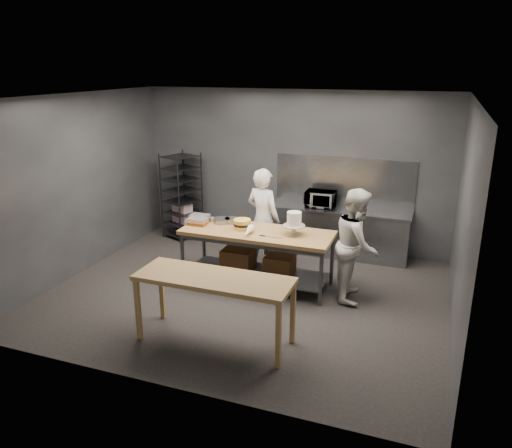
{
  "coord_description": "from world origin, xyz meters",
  "views": [
    {
      "loc": [
        2.61,
        -6.61,
        3.44
      ],
      "look_at": [
        0.04,
        0.35,
        1.05
      ],
      "focal_mm": 35.0,
      "sensor_mm": 36.0,
      "label": 1
    }
  ],
  "objects_px": {
    "near_counter": "(214,283)",
    "chef_behind": "(263,219)",
    "speed_rack": "(182,197)",
    "microwave": "(320,199)",
    "layer_cake": "(242,224)",
    "work_table": "(257,251)",
    "frosted_cake_stand": "(294,221)",
    "chef_right": "(357,245)"
  },
  "relations": [
    {
      "from": "work_table",
      "to": "speed_rack",
      "type": "distance_m",
      "value": 2.82
    },
    {
      "from": "chef_right",
      "to": "layer_cake",
      "type": "xyz_separation_m",
      "value": [
        -1.81,
        -0.08,
        0.14
      ]
    },
    {
      "from": "near_counter",
      "to": "chef_right",
      "type": "bearing_deg",
      "value": 52.5
    },
    {
      "from": "speed_rack",
      "to": "layer_cake",
      "type": "relative_size",
      "value": 6.37
    },
    {
      "from": "near_counter",
      "to": "chef_behind",
      "type": "relative_size",
      "value": 1.13
    },
    {
      "from": "microwave",
      "to": "chef_right",
      "type": "bearing_deg",
      "value": -60.28
    },
    {
      "from": "work_table",
      "to": "frosted_cake_stand",
      "type": "relative_size",
      "value": 6.55
    },
    {
      "from": "chef_behind",
      "to": "near_counter",
      "type": "bearing_deg",
      "value": 112.57
    },
    {
      "from": "frosted_cake_stand",
      "to": "layer_cake",
      "type": "xyz_separation_m",
      "value": [
        -0.85,
        -0.01,
        -0.14
      ]
    },
    {
      "from": "chef_behind",
      "to": "speed_rack",
      "type": "bearing_deg",
      "value": -7.81
    },
    {
      "from": "chef_behind",
      "to": "microwave",
      "type": "bearing_deg",
      "value": -108.66
    },
    {
      "from": "layer_cake",
      "to": "microwave",
      "type": "bearing_deg",
      "value": 64.44
    },
    {
      "from": "work_table",
      "to": "chef_right",
      "type": "bearing_deg",
      "value": 2.76
    },
    {
      "from": "near_counter",
      "to": "chef_behind",
      "type": "xyz_separation_m",
      "value": [
        -0.25,
        2.55,
        0.07
      ]
    },
    {
      "from": "microwave",
      "to": "near_counter",
      "type": "bearing_deg",
      "value": -97.91
    },
    {
      "from": "microwave",
      "to": "frosted_cake_stand",
      "type": "xyz_separation_m",
      "value": [
        0.0,
        -1.76,
        0.09
      ]
    },
    {
      "from": "chef_behind",
      "to": "layer_cake",
      "type": "bearing_deg",
      "value": 99.34
    },
    {
      "from": "chef_behind",
      "to": "microwave",
      "type": "relative_size",
      "value": 3.28
    },
    {
      "from": "near_counter",
      "to": "chef_right",
      "type": "distance_m",
      "value": 2.41
    },
    {
      "from": "speed_rack",
      "to": "layer_cake",
      "type": "height_order",
      "value": "speed_rack"
    },
    {
      "from": "microwave",
      "to": "frosted_cake_stand",
      "type": "relative_size",
      "value": 1.48
    },
    {
      "from": "speed_rack",
      "to": "layer_cake",
      "type": "xyz_separation_m",
      "value": [
        2.01,
        -1.69,
        0.14
      ]
    },
    {
      "from": "work_table",
      "to": "speed_rack",
      "type": "relative_size",
      "value": 1.37
    },
    {
      "from": "speed_rack",
      "to": "frosted_cake_stand",
      "type": "xyz_separation_m",
      "value": [
        2.86,
        -1.68,
        0.29
      ]
    },
    {
      "from": "layer_cake",
      "to": "speed_rack",
      "type": "bearing_deg",
      "value": 139.85
    },
    {
      "from": "chef_right",
      "to": "work_table",
      "type": "bearing_deg",
      "value": 86.55
    },
    {
      "from": "microwave",
      "to": "layer_cake",
      "type": "relative_size",
      "value": 1.97
    },
    {
      "from": "speed_rack",
      "to": "microwave",
      "type": "bearing_deg",
      "value": 1.6
    },
    {
      "from": "chef_right",
      "to": "frosted_cake_stand",
      "type": "relative_size",
      "value": 4.68
    },
    {
      "from": "near_counter",
      "to": "layer_cake",
      "type": "relative_size",
      "value": 7.27
    },
    {
      "from": "microwave",
      "to": "chef_behind",
      "type": "bearing_deg",
      "value": -125.6
    },
    {
      "from": "speed_rack",
      "to": "chef_right",
      "type": "relative_size",
      "value": 1.02
    },
    {
      "from": "chef_right",
      "to": "layer_cake",
      "type": "height_order",
      "value": "chef_right"
    },
    {
      "from": "microwave",
      "to": "frosted_cake_stand",
      "type": "distance_m",
      "value": 1.77
    },
    {
      "from": "work_table",
      "to": "frosted_cake_stand",
      "type": "xyz_separation_m",
      "value": [
        0.61,
        0.0,
        0.57
      ]
    },
    {
      "from": "speed_rack",
      "to": "layer_cake",
      "type": "bearing_deg",
      "value": -40.15
    },
    {
      "from": "work_table",
      "to": "frosted_cake_stand",
      "type": "distance_m",
      "value": 0.84
    },
    {
      "from": "frosted_cake_stand",
      "to": "layer_cake",
      "type": "relative_size",
      "value": 1.33
    },
    {
      "from": "microwave",
      "to": "frosted_cake_stand",
      "type": "height_order",
      "value": "frosted_cake_stand"
    },
    {
      "from": "speed_rack",
      "to": "work_table",
      "type": "bearing_deg",
      "value": -36.87
    },
    {
      "from": "speed_rack",
      "to": "microwave",
      "type": "height_order",
      "value": "speed_rack"
    },
    {
      "from": "chef_right",
      "to": "chef_behind",
      "type": "bearing_deg",
      "value": 63.33
    }
  ]
}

